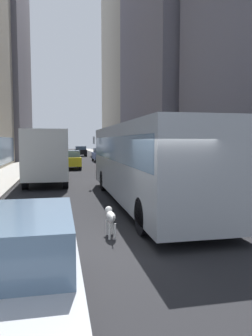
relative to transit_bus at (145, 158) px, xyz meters
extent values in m
plane|color=#232326|center=(-1.20, 30.25, -1.78)|extent=(120.00, 120.00, 0.00)
cube|color=#ADA89E|center=(-6.90, 30.25, -1.70)|extent=(2.40, 110.00, 0.15)
cube|color=gray|center=(4.50, 30.25, -1.70)|extent=(2.40, 110.00, 0.15)
cube|color=slate|center=(-8.12, 16.57, -0.18)|extent=(0.08, 14.04, 2.40)
cube|color=slate|center=(-7.63, 33.64, -0.18)|extent=(0.08, 15.29, 2.40)
cube|color=slate|center=(10.70, 25.10, 10.23)|extent=(10.07, 19.93, 24.01)
cube|color=slate|center=(5.68, 25.10, -0.18)|extent=(0.08, 17.93, 2.40)
cube|color=#B2A893|center=(10.70, 48.01, 14.82)|extent=(9.17, 23.71, 33.20)
cube|color=slate|center=(6.14, 48.01, -0.18)|extent=(0.08, 21.34, 2.40)
cube|color=#999EA3|center=(0.00, -0.01, -0.10)|extent=(2.55, 11.50, 2.75)
cube|color=slate|center=(0.00, -0.01, 0.39)|extent=(2.57, 11.04, 0.90)
cube|color=black|center=(0.00, 5.69, -1.23)|extent=(2.55, 0.16, 0.44)
cylinder|color=black|center=(-1.12, 3.54, -1.28)|extent=(0.30, 1.00, 1.00)
cylinder|color=black|center=(1.13, 3.54, -1.28)|extent=(0.30, 1.00, 1.00)
cylinder|color=black|center=(-1.12, -4.16, -1.28)|extent=(0.30, 1.00, 1.00)
cylinder|color=black|center=(1.13, -4.16, -1.28)|extent=(0.30, 1.00, 1.00)
cube|color=silver|center=(-1.45, 5.14, 0.72)|extent=(0.08, 0.24, 0.40)
cube|color=black|center=(0.00, 39.99, -1.08)|extent=(1.82, 3.95, 0.75)
cube|color=slate|center=(0.00, 39.79, -0.43)|extent=(1.67, 1.78, 0.55)
cylinder|color=black|center=(-0.80, 41.54, -1.46)|extent=(0.22, 0.64, 0.64)
cylinder|color=black|center=(0.80, 41.54, -1.46)|extent=(0.22, 0.64, 0.64)
cylinder|color=black|center=(-0.80, 38.43, -1.46)|extent=(0.22, 0.64, 0.64)
cylinder|color=black|center=(0.80, 38.43, -1.46)|extent=(0.22, 0.64, 0.64)
cube|color=silver|center=(-4.00, 34.61, -1.08)|extent=(1.81, 4.61, 0.75)
cube|color=slate|center=(-4.00, 34.38, -0.43)|extent=(1.67, 2.07, 0.55)
cylinder|color=black|center=(-4.80, 36.50, -1.46)|extent=(0.22, 0.64, 0.64)
cylinder|color=black|center=(-3.20, 36.50, -1.46)|extent=(0.22, 0.64, 0.64)
cylinder|color=black|center=(-4.80, 32.72, -1.46)|extent=(0.22, 0.64, 0.64)
cylinder|color=black|center=(-3.20, 32.72, -1.46)|extent=(0.22, 0.64, 0.64)
cylinder|color=black|center=(-3.14, -6.33, -1.46)|extent=(0.22, 0.64, 0.64)
cube|color=#4C6BB7|center=(1.60, 25.84, -1.08)|extent=(1.91, 4.80, 0.75)
cube|color=slate|center=(1.60, 25.60, -0.43)|extent=(1.75, 2.16, 0.55)
cylinder|color=black|center=(0.76, 27.82, -1.46)|extent=(0.22, 0.64, 0.64)
cylinder|color=black|center=(2.44, 27.82, -1.46)|extent=(0.22, 0.64, 0.64)
cylinder|color=black|center=(0.76, 23.86, -1.46)|extent=(0.22, 0.64, 0.64)
cylinder|color=black|center=(2.44, 23.86, -1.46)|extent=(0.22, 0.64, 0.64)
cube|color=red|center=(1.60, 18.79, -1.08)|extent=(1.90, 4.09, 0.75)
cube|color=slate|center=(1.60, 18.59, -0.43)|extent=(1.75, 1.84, 0.55)
cylinder|color=black|center=(0.76, 20.42, -1.46)|extent=(0.22, 0.64, 0.64)
cylinder|color=black|center=(2.44, 20.42, -1.46)|extent=(0.22, 0.64, 0.64)
cylinder|color=black|center=(0.76, 17.17, -1.46)|extent=(0.22, 0.64, 0.64)
cylinder|color=black|center=(2.44, 17.17, -1.46)|extent=(0.22, 0.64, 0.64)
cube|color=yellow|center=(-2.40, 16.43, -1.08)|extent=(1.81, 3.92, 0.75)
cube|color=slate|center=(-2.40, 16.24, -0.43)|extent=(1.66, 1.76, 0.55)
cylinder|color=black|center=(-3.19, 17.98, -1.46)|extent=(0.22, 0.64, 0.64)
cylinder|color=black|center=(-1.61, 17.98, -1.46)|extent=(0.22, 0.64, 0.64)
cylinder|color=black|center=(-3.19, 14.89, -1.46)|extent=(0.22, 0.64, 0.64)
cylinder|color=black|center=(-1.61, 14.89, -1.46)|extent=(0.22, 0.64, 0.64)
cube|color=#19519E|center=(-4.00, 10.20, -0.28)|extent=(2.30, 2.00, 2.10)
cube|color=silver|center=(-4.00, 6.45, -0.03)|extent=(2.30, 5.50, 2.60)
cylinder|color=black|center=(-5.01, 10.20, -1.33)|extent=(0.28, 0.90, 0.90)
cylinder|color=black|center=(-2.99, 10.20, -1.33)|extent=(0.28, 0.90, 0.90)
cylinder|color=black|center=(-5.01, 4.70, -1.33)|extent=(0.28, 0.90, 0.90)
cylinder|color=black|center=(-2.99, 4.70, -1.33)|extent=(0.28, 0.90, 0.90)
ellipsoid|color=white|center=(-2.00, -4.14, -1.25)|extent=(0.22, 0.60, 0.26)
sphere|color=white|center=(-2.00, -3.76, -1.16)|extent=(0.20, 0.20, 0.20)
sphere|color=black|center=(-2.06, -3.74, -1.14)|extent=(0.07, 0.07, 0.07)
sphere|color=black|center=(-1.94, -3.74, -1.14)|extent=(0.07, 0.07, 0.07)
cylinder|color=white|center=(-2.00, -4.54, -1.20)|extent=(0.03, 0.16, 0.19)
cylinder|color=white|center=(-2.07, -3.93, -1.58)|extent=(0.06, 0.06, 0.40)
cylinder|color=white|center=(-1.93, -3.93, -1.58)|extent=(0.06, 0.06, 0.40)
cylinder|color=white|center=(-2.07, -4.35, -1.58)|extent=(0.06, 0.06, 0.40)
cylinder|color=white|center=(-1.93, -4.35, -1.58)|extent=(0.06, 0.06, 0.40)
sphere|color=black|center=(-1.95, -4.04, -1.21)|extent=(0.04, 0.04, 0.04)
sphere|color=black|center=(-2.06, -4.22, -1.23)|extent=(0.04, 0.04, 0.04)
sphere|color=black|center=(-1.98, -4.32, -1.19)|extent=(0.04, 0.04, 0.04)
camera|label=1|loc=(-3.24, -12.02, 0.68)|focal=33.95mm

